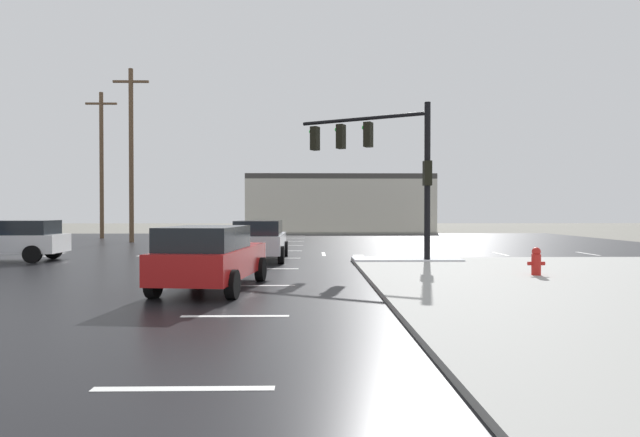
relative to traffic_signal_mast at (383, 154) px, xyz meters
name	(u,v)px	position (x,y,z in m)	size (l,w,h in m)	color
ground_plane	(279,255)	(-4.15, 3.74, -4.14)	(120.00, 120.00, 0.00)	slate
road_asphalt	(279,254)	(-4.15, 3.74, -4.13)	(44.00, 44.00, 0.02)	black
snow_strip_curbside	(406,259)	(0.85, -0.26, -3.97)	(4.00, 1.60, 0.06)	white
lane_markings	(306,257)	(-2.95, 2.37, -4.12)	(36.15, 36.15, 0.01)	silver
traffic_signal_mast	(383,154)	(0.00, 0.00, 0.00)	(4.70, 2.72, 5.78)	black
fire_hydrant	(536,261)	(3.69, -5.09, -3.60)	(0.48, 0.26, 0.79)	red
strip_building_background	(339,203)	(0.18, 33.54, -1.39)	(18.06, 8.00, 5.50)	beige
sedan_red	(211,256)	(-5.22, -6.92, -3.29)	(2.42, 4.68, 1.58)	#B21919
sedan_silver	(260,239)	(-4.72, 0.80, -3.29)	(2.02, 4.54, 1.58)	#B7BABF
sedan_white	(7,240)	(-14.53, 0.74, -3.29)	(4.60, 2.19, 1.58)	white
utility_pole_far	(131,152)	(-13.84, 13.01, 1.46)	(2.20, 0.28, 10.76)	brown
utility_pole_distant	(102,162)	(-17.54, 17.82, 1.26)	(2.20, 0.28, 10.36)	brown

